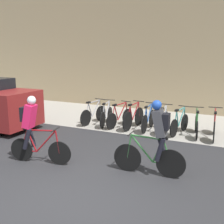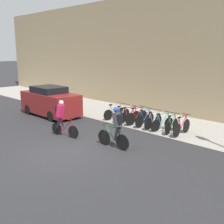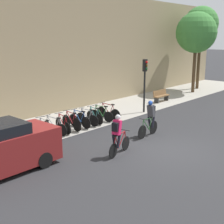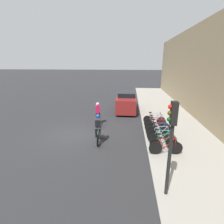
# 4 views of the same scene
# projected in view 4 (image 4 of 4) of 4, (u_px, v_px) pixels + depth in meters

# --- Properties ---
(ground) EXTENTS (200.00, 200.00, 0.00)m
(ground) POSITION_uv_depth(u_px,v_px,m) (76.00, 134.00, 11.49)
(ground) COLOR #2B2B2D
(kerb_strip) EXTENTS (44.00, 4.50, 0.01)m
(kerb_strip) POSITION_uv_depth(u_px,v_px,m) (182.00, 139.00, 10.83)
(kerb_strip) COLOR #A39E93
(kerb_strip) RESTS_ON ground
(cyclist_pink) EXTENTS (1.66, 0.56, 1.75)m
(cyclist_pink) POSITION_uv_depth(u_px,v_px,m) (98.00, 113.00, 12.98)
(cyclist_pink) COLOR black
(cyclist_pink) RESTS_ON ground
(cyclist_grey) EXTENTS (1.71, 0.46, 1.78)m
(cyclist_grey) POSITION_uv_depth(u_px,v_px,m) (98.00, 128.00, 9.97)
(cyclist_grey) COLOR black
(cyclist_grey) RESTS_ON ground
(parked_bike_0) EXTENTS (0.46, 1.63, 0.96)m
(parked_bike_0) POSITION_uv_depth(u_px,v_px,m) (154.00, 119.00, 13.29)
(parked_bike_0) COLOR black
(parked_bike_0) RESTS_ON ground
(parked_bike_1) EXTENTS (0.47, 1.64, 0.95)m
(parked_bike_1) POSITION_uv_depth(u_px,v_px,m) (155.00, 122.00, 12.74)
(parked_bike_1) COLOR black
(parked_bike_1) RESTS_ON ground
(parked_bike_2) EXTENTS (0.50, 1.62, 0.94)m
(parked_bike_2) POSITION_uv_depth(u_px,v_px,m) (156.00, 125.00, 12.20)
(parked_bike_2) COLOR black
(parked_bike_2) RESTS_ON ground
(parked_bike_3) EXTENTS (0.46, 1.69, 0.99)m
(parked_bike_3) POSITION_uv_depth(u_px,v_px,m) (158.00, 127.00, 11.64)
(parked_bike_3) COLOR black
(parked_bike_3) RESTS_ON ground
(parked_bike_4) EXTENTS (0.46, 1.65, 0.97)m
(parked_bike_4) POSITION_uv_depth(u_px,v_px,m) (159.00, 130.00, 11.10)
(parked_bike_4) COLOR black
(parked_bike_4) RESTS_ON ground
(parked_bike_5) EXTENTS (0.46, 1.63, 0.96)m
(parked_bike_5) POSITION_uv_depth(u_px,v_px,m) (160.00, 134.00, 10.55)
(parked_bike_5) COLOR black
(parked_bike_5) RESTS_ON ground
(parked_bike_6) EXTENTS (0.46, 1.56, 0.94)m
(parked_bike_6) POSITION_uv_depth(u_px,v_px,m) (162.00, 138.00, 10.01)
(parked_bike_6) COLOR black
(parked_bike_6) RESTS_ON ground
(parked_bike_7) EXTENTS (0.48, 1.55, 0.95)m
(parked_bike_7) POSITION_uv_depth(u_px,v_px,m) (164.00, 143.00, 9.46)
(parked_bike_7) COLOR black
(parked_bike_7) RESTS_ON ground
(parked_bike_8) EXTENTS (0.46, 1.73, 0.98)m
(parked_bike_8) POSITION_uv_depth(u_px,v_px,m) (166.00, 147.00, 8.90)
(parked_bike_8) COLOR black
(parked_bike_8) RESTS_ON ground
(traffic_light_pole) EXTENTS (0.26, 0.30, 3.42)m
(traffic_light_pole) POSITION_uv_depth(u_px,v_px,m) (172.00, 133.00, 5.67)
(traffic_light_pole) COLOR black
(traffic_light_pole) RESTS_ON ground
(parked_car) EXTENTS (4.30, 1.84, 1.85)m
(parked_car) POSITION_uv_depth(u_px,v_px,m) (126.00, 102.00, 16.76)
(parked_car) COLOR maroon
(parked_car) RESTS_ON ground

